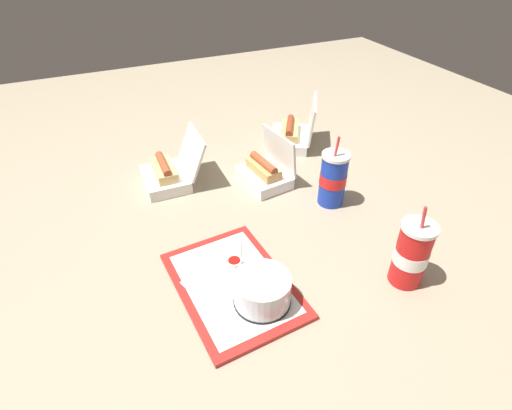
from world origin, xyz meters
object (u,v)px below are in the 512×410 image
at_px(clamshell_hotdog_right, 168,173).
at_px(food_tray, 233,285).
at_px(clamshell_hotdog_front, 265,172).
at_px(soda_cup_front, 411,254).
at_px(clamshell_hotdog_corner, 292,134).
at_px(plastic_fork, 239,252).
at_px(ketchup_cup, 234,263).
at_px(soda_cup_right, 333,179).
at_px(cake_container, 262,291).

bearing_deg(clamshell_hotdog_right, food_tray, 2.58).
height_order(clamshell_hotdog_front, soda_cup_front, soda_cup_front).
bearing_deg(food_tray, clamshell_hotdog_corner, 140.58).
relative_size(plastic_fork, clamshell_hotdog_front, 0.56).
xyz_separation_m(plastic_fork, soda_cup_front, (0.26, 0.35, 0.07)).
xyz_separation_m(food_tray, ketchup_cup, (-0.05, 0.02, 0.02)).
xyz_separation_m(ketchup_cup, clamshell_hotdog_corner, (-0.55, 0.47, 0.02)).
relative_size(ketchup_cup, soda_cup_front, 0.17).
bearing_deg(plastic_fork, clamshell_hotdog_right, -145.19).
distance_m(ketchup_cup, soda_cup_front, 0.44).
relative_size(clamshell_hotdog_corner, soda_cup_front, 1.09).
height_order(clamshell_hotdog_corner, clamshell_hotdog_right, clamshell_hotdog_corner).
bearing_deg(food_tray, clamshell_hotdog_front, 144.83).
distance_m(food_tray, clamshell_hotdog_corner, 0.78).
relative_size(clamshell_hotdog_front, clamshell_hotdog_corner, 0.74).
distance_m(ketchup_cup, soda_cup_right, 0.43).
bearing_deg(plastic_fork, food_tray, -6.00).
height_order(clamshell_hotdog_corner, soda_cup_right, soda_cup_right).
bearing_deg(clamshell_hotdog_front, cake_container, -26.43).
height_order(food_tray, clamshell_hotdog_corner, clamshell_hotdog_corner).
bearing_deg(cake_container, clamshell_hotdog_front, 153.57).
xyz_separation_m(cake_container, ketchup_cup, (-0.13, -0.02, -0.02)).
relative_size(clamshell_hotdog_right, soda_cup_right, 0.87).
distance_m(plastic_fork, soda_cup_right, 0.39).
distance_m(cake_container, soda_cup_right, 0.48).
relative_size(plastic_fork, clamshell_hotdog_right, 0.53).
distance_m(clamshell_hotdog_corner, clamshell_hotdog_right, 0.53).
xyz_separation_m(clamshell_hotdog_corner, soda_cup_right, (0.40, -0.08, 0.05)).
height_order(cake_container, ketchup_cup, cake_container).
bearing_deg(soda_cup_right, cake_container, -52.90).
bearing_deg(food_tray, soda_cup_right, 115.92).
xyz_separation_m(soda_cup_front, soda_cup_right, (-0.36, 0.01, -0.00)).
height_order(cake_container, soda_cup_front, soda_cup_front).
distance_m(plastic_fork, clamshell_hotdog_corner, 0.67).
height_order(cake_container, plastic_fork, cake_container).
height_order(ketchup_cup, soda_cup_front, soda_cup_front).
bearing_deg(clamshell_hotdog_front, clamshell_hotdog_right, -113.12).
relative_size(food_tray, clamshell_hotdog_front, 1.98).
height_order(cake_container, clamshell_hotdog_right, clamshell_hotdog_right).
relative_size(clamshell_hotdog_front, soda_cup_front, 0.81).
bearing_deg(food_tray, ketchup_cup, 154.04).
bearing_deg(clamshell_hotdog_front, food_tray, -35.17).
height_order(clamshell_hotdog_corner, soda_cup_front, soda_cup_front).
relative_size(cake_container, clamshell_hotdog_right, 0.67).
bearing_deg(soda_cup_front, clamshell_hotdog_front, -167.22).
distance_m(cake_container, soda_cup_front, 0.37).
height_order(clamshell_hotdog_front, soda_cup_right, soda_cup_right).
relative_size(clamshell_hotdog_front, soda_cup_right, 0.82).
xyz_separation_m(clamshell_hotdog_right, soda_cup_front, (0.69, 0.43, 0.05)).
distance_m(plastic_fork, soda_cup_front, 0.44).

